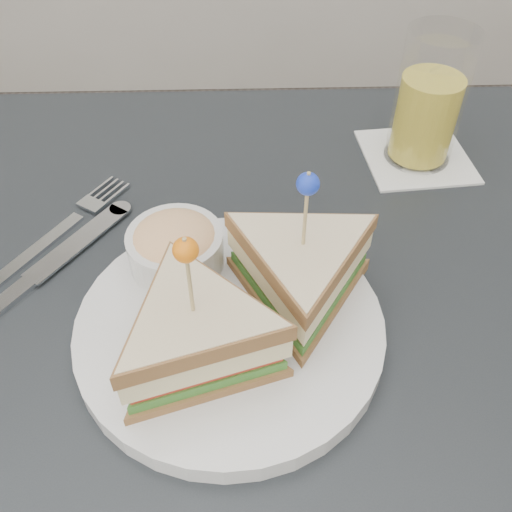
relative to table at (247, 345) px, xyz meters
name	(u,v)px	position (x,y,z in m)	size (l,w,h in m)	color
table	(247,345)	(0.00, 0.00, 0.00)	(0.80, 0.80, 0.75)	black
plate_meal	(238,302)	(-0.01, -0.04, 0.12)	(0.34, 0.33, 0.16)	silver
cutlery_fork	(66,225)	(-0.20, 0.11, 0.08)	(0.13, 0.18, 0.01)	silver
cutlery_knife	(38,275)	(-0.21, 0.04, 0.08)	(0.16, 0.21, 0.01)	silver
drink_set	(428,107)	(0.22, 0.23, 0.15)	(0.14, 0.14, 0.16)	silver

